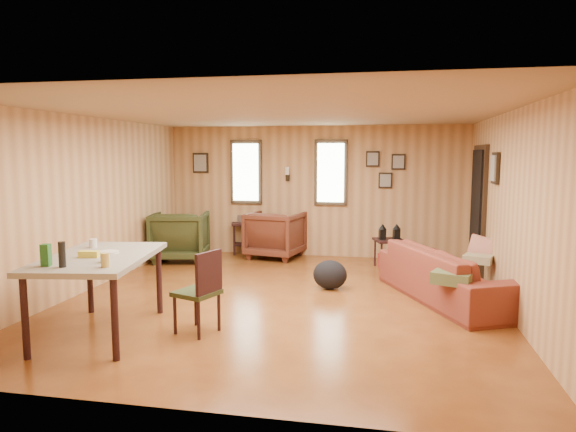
% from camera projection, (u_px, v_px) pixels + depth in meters
% --- Properties ---
extents(room, '(5.54, 6.04, 2.44)m').
position_uv_depth(room, '(299.00, 206.00, 6.79)').
color(room, brown).
rests_on(room, ground).
extents(sofa, '(1.59, 2.40, 0.91)m').
position_uv_depth(sofa, '(449.00, 265.00, 6.63)').
color(sofa, maroon).
rests_on(sofa, ground).
extents(recliner_brown, '(1.06, 1.02, 0.94)m').
position_uv_depth(recliner_brown, '(275.00, 232.00, 9.36)').
color(recliner_brown, '#542719').
rests_on(recliner_brown, ground).
extents(recliner_green, '(1.10, 1.05, 0.96)m').
position_uv_depth(recliner_green, '(180.00, 234.00, 9.10)').
color(recliner_green, '#2A3015').
rests_on(recliner_green, ground).
extents(end_table, '(0.70, 0.66, 0.73)m').
position_uv_depth(end_table, '(247.00, 232.00, 9.81)').
color(end_table, black).
rests_on(end_table, ground).
extents(side_table, '(0.58, 0.58, 0.74)m').
position_uv_depth(side_table, '(389.00, 238.00, 8.51)').
color(side_table, black).
rests_on(side_table, ground).
extents(cooler, '(0.38, 0.31, 0.24)m').
position_uv_depth(cooler, '(389.00, 260.00, 8.60)').
color(cooler, maroon).
rests_on(cooler, ground).
extents(backpack, '(0.52, 0.41, 0.41)m').
position_uv_depth(backpack, '(330.00, 275.00, 7.19)').
color(backpack, black).
rests_on(backpack, ground).
extents(sofa_pillows, '(1.01, 1.84, 0.38)m').
position_uv_depth(sofa_pillows, '(467.00, 264.00, 6.45)').
color(sofa_pillows, '#48522E').
rests_on(sofa_pillows, sofa).
extents(dining_table, '(1.23, 1.78, 1.08)m').
position_uv_depth(dining_table, '(98.00, 263.00, 5.32)').
color(dining_table, gray).
rests_on(dining_table, ground).
extents(dining_chair, '(0.52, 0.52, 0.89)m').
position_uv_depth(dining_chair, '(202.00, 287.00, 5.36)').
color(dining_chair, '#2A3015').
rests_on(dining_chair, ground).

